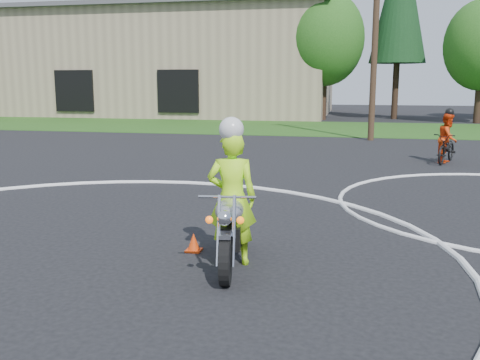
# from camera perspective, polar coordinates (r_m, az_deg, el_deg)

# --- Properties ---
(grass_strip) EXTENTS (120.00, 10.00, 0.02)m
(grass_strip) POSITION_cam_1_polar(r_m,az_deg,el_deg) (31.78, 4.40, 5.62)
(grass_strip) COLOR #1E4714
(grass_strip) RESTS_ON ground
(course_markings) EXTENTS (19.05, 19.05, 0.12)m
(course_markings) POSITION_cam_1_polar(r_m,az_deg,el_deg) (9.37, -1.40, -6.11)
(course_markings) COLOR silver
(course_markings) RESTS_ON ground
(primary_motorcycle) EXTENTS (0.78, 2.24, 1.18)m
(primary_motorcycle) POSITION_cam_1_polar(r_m,az_deg,el_deg) (7.80, -1.02, -5.20)
(primary_motorcycle) COLOR black
(primary_motorcycle) RESTS_ON ground
(rider_primary_grp) EXTENTS (0.79, 0.58, 2.19)m
(rider_primary_grp) POSITION_cam_1_polar(r_m,az_deg,el_deg) (7.82, -0.87, -1.52)
(rider_primary_grp) COLOR #B1FF1A
(rider_primary_grp) RESTS_ON ground
(rider_second_grp) EXTENTS (1.31, 2.00, 1.82)m
(rider_second_grp) POSITION_cam_1_polar(r_m,az_deg,el_deg) (19.07, 21.25, 3.62)
(rider_second_grp) COLOR black
(rider_second_grp) RESTS_ON ground
(traffic_cones) EXTENTS (20.87, 9.81, 0.30)m
(traffic_cones) POSITION_cam_1_polar(r_m,az_deg,el_deg) (8.08, 23.19, -8.77)
(traffic_cones) COLOR red
(traffic_cones) RESTS_ON ground
(warehouse) EXTENTS (41.00, 17.00, 8.30)m
(warehouse) POSITION_cam_1_polar(r_m,az_deg,el_deg) (49.67, -14.81, 11.84)
(warehouse) COLOR tan
(warehouse) RESTS_ON ground
(utility_poles) EXTENTS (41.60, 1.12, 10.00)m
(utility_poles) POSITION_cam_1_polar(r_m,az_deg,el_deg) (25.51, 14.27, 15.82)
(utility_poles) COLOR #473321
(utility_poles) RESTS_ON ground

